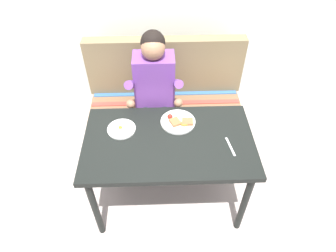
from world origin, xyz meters
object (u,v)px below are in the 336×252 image
(plate_breakfast, at_px, (178,122))
(plate_eggs, at_px, (121,129))
(table, at_px, (169,148))
(couch, at_px, (166,110))
(person, at_px, (154,88))
(fork, at_px, (230,147))

(plate_breakfast, xyz_separation_m, plate_eggs, (-0.42, -0.06, -0.00))
(plate_breakfast, bearing_deg, table, -114.59)
(table, distance_m, plate_breakfast, 0.21)
(couch, height_order, person, person)
(couch, height_order, fork, couch)
(plate_eggs, bearing_deg, fork, -14.16)
(plate_eggs, relative_size, fork, 1.20)
(plate_eggs, bearing_deg, couch, 62.57)
(person, relative_size, plate_eggs, 5.93)
(person, xyz_separation_m, fork, (0.52, -0.67, -0.01))
(table, distance_m, person, 0.61)
(couch, bearing_deg, person, -119.53)
(table, xyz_separation_m, couch, (0.00, 0.76, -0.32))
(table, bearing_deg, plate_eggs, 161.53)
(table, xyz_separation_m, plate_eggs, (-0.34, 0.11, 0.09))
(person, bearing_deg, plate_eggs, -116.64)
(plate_breakfast, distance_m, plate_eggs, 0.42)
(person, relative_size, fork, 7.13)
(couch, distance_m, fork, 1.02)
(table, relative_size, fork, 7.06)
(plate_eggs, xyz_separation_m, fork, (0.76, -0.19, -0.01))
(couch, distance_m, person, 0.46)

